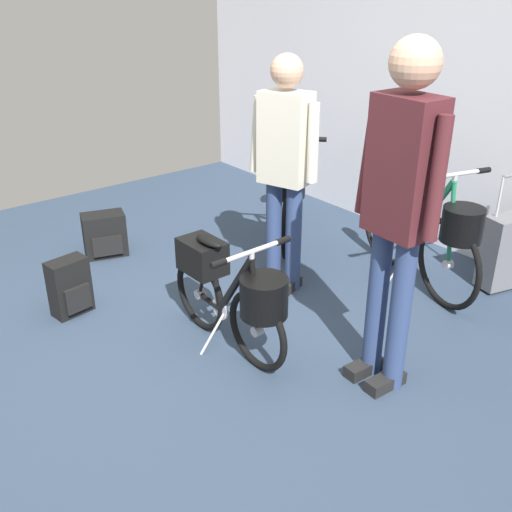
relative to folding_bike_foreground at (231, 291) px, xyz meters
name	(u,v)px	position (x,y,z in m)	size (l,w,h in m)	color
ground_plane	(212,358)	(0.00, -0.15, -0.40)	(6.43, 6.43, 0.00)	#2D3D51
back_wall	(488,53)	(0.00, 2.27, 1.13)	(6.43, 0.10, 3.05)	silver
folding_bike_foreground	(231,291)	(0.00, 0.00, 0.00)	(1.03, 0.53, 0.73)	black
display_bike_left	(291,193)	(-0.93, 1.29, 0.04)	(0.97, 1.03, 0.95)	black
display_bike_right	(428,234)	(0.25, 1.48, 0.03)	(1.28, 0.55, 0.93)	black
visitor_near_wall	(285,163)	(-0.42, 0.76, 0.51)	(0.51, 0.34, 1.60)	navy
visitor_browsing	(400,199)	(0.73, 0.48, 0.65)	(0.54, 0.29, 1.80)	navy
rolling_suitcase	(507,251)	(0.57, 1.97, -0.11)	(0.27, 0.39, 0.83)	slate
backpack_on_floor	(105,235)	(-1.68, 0.00, -0.23)	(0.30, 0.37, 0.34)	black
handbag_on_floor	(70,287)	(-1.00, -0.57, -0.21)	(0.20, 0.27, 0.38)	black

